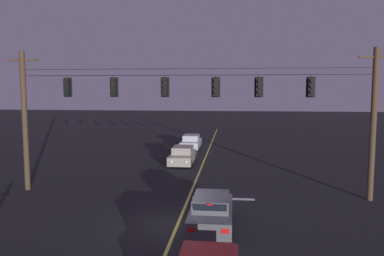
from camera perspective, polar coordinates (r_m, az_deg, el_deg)
The scene contains 13 objects.
ground_plane at distance 16.93m, azimuth -2.24°, elevation -14.61°, with size 180.00×180.00×0.00m, color black.
lane_centre_stripe at distance 27.27m, azimuth 1.16°, elevation -6.68°, with size 0.14×60.00×0.01m, color #D1C64C.
stop_bar_paint at distance 20.78m, azimuth 4.81°, elevation -10.71°, with size 3.40×0.36×0.01m, color silver.
signal_span_assembly at distance 20.72m, azimuth -0.30°, elevation 1.16°, with size 21.30×0.32×8.13m.
traffic_light_leftmost at distance 22.59m, azimuth -18.62°, elevation 5.94°, with size 0.48×0.41×1.22m.
traffic_light_left_inner at distance 21.58m, azimuth -11.97°, elevation 6.14°, with size 0.48×0.41×1.22m.
traffic_light_centre at distance 20.85m, azimuth -4.21°, elevation 6.26°, with size 0.48×0.41×1.22m.
traffic_light_right_inner at distance 20.52m, azimuth 3.64°, elevation 6.27°, with size 0.48×0.41×1.22m.
traffic_light_rightmost at distance 20.54m, azimuth 10.22°, elevation 6.19°, with size 0.48×0.41×1.22m.
traffic_light_far_right at distance 20.91m, azimuth 17.78°, elevation 6.00°, with size 0.48×0.41×1.22m.
car_waiting_near_lane at distance 16.64m, azimuth 2.99°, elevation -12.63°, with size 1.80×4.33×1.39m.
car_oncoming_lead at distance 30.04m, azimuth -1.45°, elevation -4.26°, with size 1.80×4.42×1.39m.
car_oncoming_trailing at distance 37.71m, azimuth -0.13°, elevation -2.19°, with size 1.80×4.42×1.39m.
Camera 1 is at (2.38, -15.69, 5.92)m, focal length 34.86 mm.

